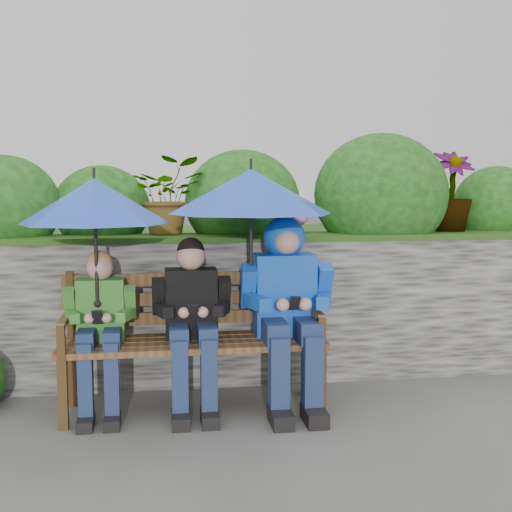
{
  "coord_description": "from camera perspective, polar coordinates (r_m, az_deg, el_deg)",
  "views": [
    {
      "loc": [
        -0.57,
        -3.68,
        1.38
      ],
      "look_at": [
        0.0,
        0.1,
        0.95
      ],
      "focal_mm": 45.0,
      "sensor_mm": 36.0,
      "label": 1
    }
  ],
  "objects": [
    {
      "name": "ground",
      "position": [
        3.97,
        0.22,
        -13.92
      ],
      "size": [
        60.0,
        60.0,
        0.0
      ],
      "primitive_type": "plane",
      "color": "#535247",
      "rests_on": "ground"
    },
    {
      "name": "garden_backdrop",
      "position": [
        5.4,
        -2.49,
        -2.13
      ],
      "size": [
        8.0,
        2.84,
        1.79
      ],
      "color": "#383734",
      "rests_on": "ground"
    },
    {
      "name": "park_bench",
      "position": [
        4.0,
        -5.64,
        -6.63
      ],
      "size": [
        1.6,
        0.47,
        0.84
      ],
      "color": "#4A2F17",
      "rests_on": "ground"
    },
    {
      "name": "boy_left",
      "position": [
        3.93,
        -13.69,
        -5.81
      ],
      "size": [
        0.42,
        0.48,
        0.98
      ],
      "color": "#2E6F1B",
      "rests_on": "ground"
    },
    {
      "name": "boy_middle",
      "position": [
        3.91,
        -5.71,
        -5.28
      ],
      "size": [
        0.47,
        0.55,
        1.06
      ],
      "color": "black",
      "rests_on": "ground"
    },
    {
      "name": "boy_right",
      "position": [
        3.96,
        2.79,
        -3.67
      ],
      "size": [
        0.56,
        0.68,
        1.18
      ],
      "color": "#1B45B8",
      "rests_on": "ground"
    },
    {
      "name": "umbrella_left",
      "position": [
        3.85,
        -14.15,
        4.75
      ],
      "size": [
        0.87,
        0.87,
        0.82
      ],
      "color": "blue",
      "rests_on": "ground"
    },
    {
      "name": "umbrella_right",
      "position": [
        3.87,
        -0.45,
        5.75
      ],
      "size": [
        1.0,
        1.0,
        0.86
      ],
      "color": "blue",
      "rests_on": "ground"
    }
  ]
}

